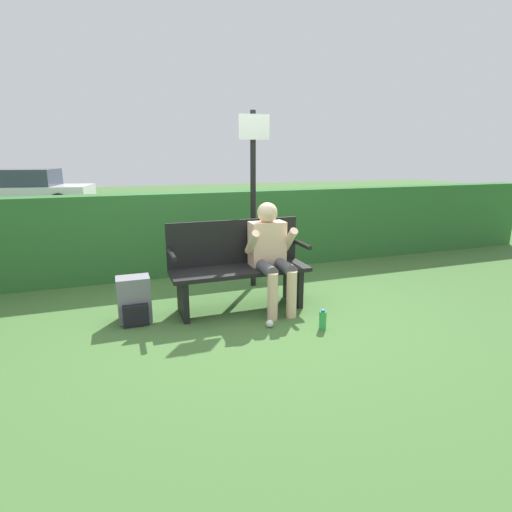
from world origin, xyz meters
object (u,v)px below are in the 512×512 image
Objects in this scene: water_bottle at (323,320)px; signpost at (253,188)px; parked_car at (26,191)px; park_bench at (238,266)px; backpack at (134,301)px; person_seated at (271,250)px.

water_bottle is 1.96m from signpost.
park_bench is at bearing -59.54° from parked_car.
backpack is at bearing -65.21° from parked_car.
park_bench is 1.29× the size of person_seated.
person_seated is 11.49m from parked_car.
signpost is (1.56, 0.70, 1.07)m from backpack.
backpack is 1.95m from water_bottle.
person_seated is at bearing -21.52° from park_bench.
park_bench is 7.49× the size of water_bottle.
signpost reaches higher than water_bottle.
parked_car is at bearing 113.59° from signpost.
parked_car reaches higher than backpack.
backpack is 0.11× the size of parked_car.
signpost is 10.79m from parked_car.
parked_car is at bearing 111.56° from water_bottle.
person_seated reaches higher than water_bottle.
backpack is (-1.48, 0.11, -0.45)m from person_seated.
signpost reaches higher than park_bench.
person_seated is 2.50× the size of backpack.
signpost reaches higher than person_seated.
water_bottle is (1.76, -0.84, -0.13)m from backpack.
person_seated reaches higher than backpack.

